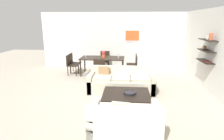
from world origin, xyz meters
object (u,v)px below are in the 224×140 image
dining_chair_left_near (71,64)px  wine_glass_right_far (119,55)px  wine_glass_right_near (118,56)px  wine_glass_head (104,53)px  dining_chair_right_far (133,63)px  dining_chair_right_near (134,65)px  dining_chair_head (105,59)px  dining_table (102,59)px  centerpiece_vase (104,54)px  sofa_beige (121,82)px  decorative_bowl (130,93)px  wine_glass_left_near (86,55)px  coffee_table (126,100)px  dining_chair_left_far (74,62)px  loveseat_white (124,122)px  dining_chair_foot (100,68)px

dining_chair_left_near → wine_glass_right_far: bearing=9.1°
dining_chair_left_near → wine_glass_right_near: size_ratio=5.00×
wine_glass_head → wine_glass_right_near: (0.70, -0.53, -0.01)m
dining_chair_right_far → dining_chair_right_near: size_ratio=1.00×
dining_chair_head → dining_table: bearing=-90.0°
centerpiece_vase → dining_chair_right_near: bearing=-8.4°
sofa_beige → decorative_bowl: sofa_beige is taller
dining_chair_head → wine_glass_left_near: size_ratio=5.66×
sofa_beige → dining_chair_left_near: bearing=142.1°
dining_table → wine_glass_left_near: size_ratio=12.18×
sofa_beige → dining_table: size_ratio=1.14×
coffee_table → sofa_beige: bearing=98.4°
dining_chair_right_near → wine_glass_right_far: bearing=153.4°
dining_chair_right_near → dining_chair_left_near: size_ratio=1.00×
sofa_beige → dining_chair_right_near: size_ratio=2.44×
decorative_bowl → dining_chair_left_far: dining_chair_left_far is taller
dining_table → wine_glass_right_near: wine_glass_right_near is taller
centerpiece_vase → dining_table: bearing=159.0°
dining_chair_right_far → centerpiece_vase: centerpiece_vase is taller
dining_table → wine_glass_right_far: (0.70, 0.12, 0.18)m
loveseat_white → dining_chair_right_near: (0.33, 4.27, 0.21)m
loveseat_white → dining_chair_foot: 3.75m
wine_glass_right_near → decorative_bowl: bearing=-81.6°
coffee_table → wine_glass_left_near: bearing=119.9°
dining_chair_head → dining_chair_right_far: bearing=-26.2°
dining_chair_left_far → dining_chair_right_far: bearing=0.0°
dining_chair_foot → sofa_beige: bearing=-50.8°
loveseat_white → wine_glass_head: (-1.02, 4.89, 0.59)m
dining_chair_head → dining_chair_right_near: same height
decorative_bowl → dining_chair_left_far: size_ratio=0.39×
dining_chair_head → sofa_beige: bearing=-72.8°
sofa_beige → dining_chair_left_far: bearing=135.9°
dining_chair_left_near → wine_glass_left_near: (0.66, 0.10, 0.36)m
wine_glass_right_near → wine_glass_left_near: bearing=180.0°
dining_chair_head → wine_glass_left_near: wine_glass_left_near is taller
dining_chair_right_near → dining_chair_left_near: (-2.71, 0.00, 0.00)m
dining_chair_right_far → dining_table: bearing=-171.1°
dining_chair_foot → dining_chair_right_near: bearing=26.2°
dining_chair_right_far → dining_chair_foot: bearing=-141.2°
dining_chair_left_far → wine_glass_right_far: wine_glass_right_far is taller
wine_glass_right_near → centerpiece_vase: 0.65m
dining_chair_left_near → wine_glass_right_near: (2.05, 0.10, 0.37)m
dining_chair_left_near → dining_chair_right_far: bearing=8.9°
sofa_beige → decorative_bowl: bearing=-77.5°
wine_glass_head → dining_table: bearing=-90.0°
decorative_bowl → dining_chair_head: dining_chair_head is taller
wine_glass_left_near → loveseat_white: bearing=-68.5°
dining_chair_foot → dining_chair_head: bearing=90.0°
dining_chair_left_far → wine_glass_left_near: (0.66, -0.33, 0.36)m
loveseat_white → dining_chair_left_near: (-2.38, 4.27, 0.21)m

